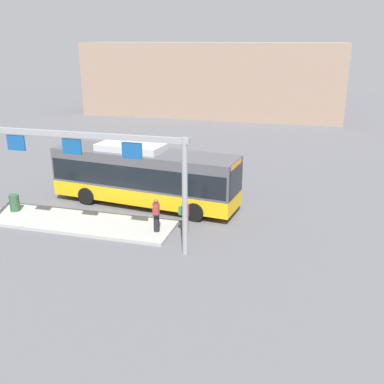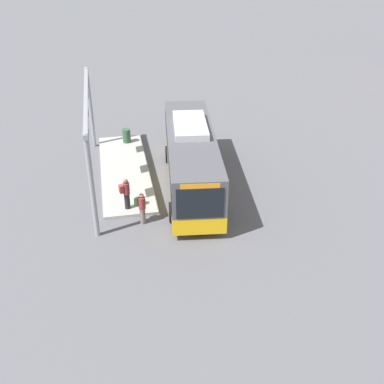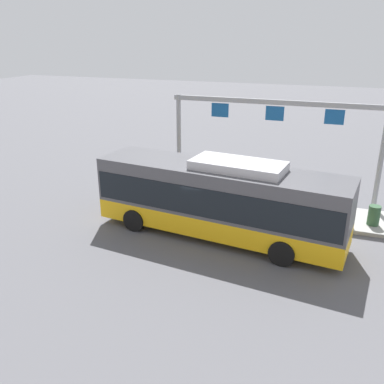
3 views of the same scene
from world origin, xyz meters
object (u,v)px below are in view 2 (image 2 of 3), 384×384
person_waiting_near (126,193)px  trash_bin (127,136)px  person_boarding (142,207)px  bus_main (191,156)px

person_waiting_near → trash_bin: bearing=72.0°
person_boarding → trash_bin: (-9.56, -0.07, -0.28)m
person_boarding → person_waiting_near: (-1.25, -0.65, 0.16)m
person_boarding → trash_bin: 9.56m
bus_main → person_boarding: (3.26, -3.07, -0.92)m
person_waiting_near → person_boarding: bearing=-76.3°
person_boarding → trash_bin: size_ratio=1.86×
bus_main → trash_bin: 7.14m
trash_bin → person_waiting_near: bearing=-4.0°
bus_main → person_waiting_near: bus_main is taller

